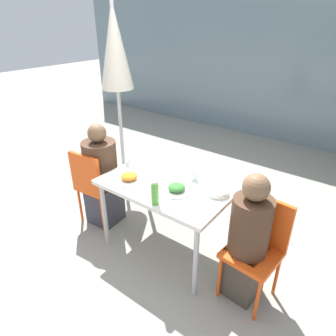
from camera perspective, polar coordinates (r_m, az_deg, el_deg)
The scene contains 13 objects.
ground_plane at distance 3.22m, azimuth 0.00°, elevation -14.55°, with size 24.00×24.00×0.00m, color gray.
building_facade at distance 5.87m, azimuth 23.76°, elevation 18.68°, with size 10.00×0.20×3.00m.
dining_table at distance 2.81m, azimuth 0.00°, elevation -3.96°, with size 1.20×0.81×0.76m.
chair_left at distance 3.35m, azimuth -13.95°, elevation -2.62°, with size 0.43×0.43×0.89m.
person_left at distance 3.35m, azimuth -12.44°, elevation -1.98°, with size 0.36×0.36×1.17m.
chair_right at distance 2.56m, azimuth 16.76°, elevation -13.32°, with size 0.44×0.44×0.89m.
person_right at distance 2.51m, azimuth 14.93°, elevation -13.45°, with size 0.31×0.31×1.15m.
closed_umbrella at distance 3.75m, azimuth -10.00°, elevation 20.51°, with size 0.39×0.39×2.31m.
plate_0 at distance 2.62m, azimuth 1.64°, elevation -3.99°, with size 0.27×0.27×0.07m.
plate_1 at distance 2.82m, azimuth -7.42°, elevation -1.87°, with size 0.28×0.28×0.08m.
bottle at distance 2.43m, azimuth -2.51°, elevation -4.78°, with size 0.07×0.07×0.21m.
drinking_cup at distance 2.81m, azimuth 5.03°, elevation -1.34°, with size 0.07×0.07×0.10m.
salad_bowl at distance 2.63m, azimuth 9.46°, elevation -4.43°, with size 0.20×0.20×0.05m.
Camera 1 is at (1.45, -1.93, 2.14)m, focal length 32.00 mm.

